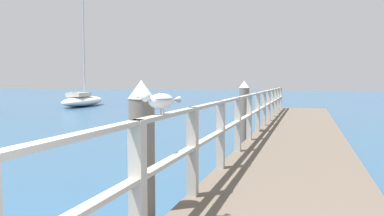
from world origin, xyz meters
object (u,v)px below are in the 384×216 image
object	(u,v)px
dock_piling_far	(244,114)
boat_1	(83,100)
dock_piling_near	(142,167)
seagull_foreground	(161,100)

from	to	relation	value
dock_piling_far	boat_1	size ratio (longest dim) A/B	0.23
dock_piling_near	seagull_foreground	bearing A→B (deg)	-45.82
seagull_foreground	boat_1	bearing A→B (deg)	-20.20
seagull_foreground	dock_piling_far	bearing A→B (deg)	-51.86
dock_piling_far	dock_piling_near	bearing A→B (deg)	-90.00
boat_1	seagull_foreground	bearing A→B (deg)	-64.01
dock_piling_near	boat_1	size ratio (longest dim) A/B	0.23
dock_piling_near	dock_piling_far	distance (m)	6.91
dock_piling_near	boat_1	distance (m)	25.98
dock_piling_near	seagull_foreground	xyz separation A→B (m)	(0.38, -0.39, 0.75)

